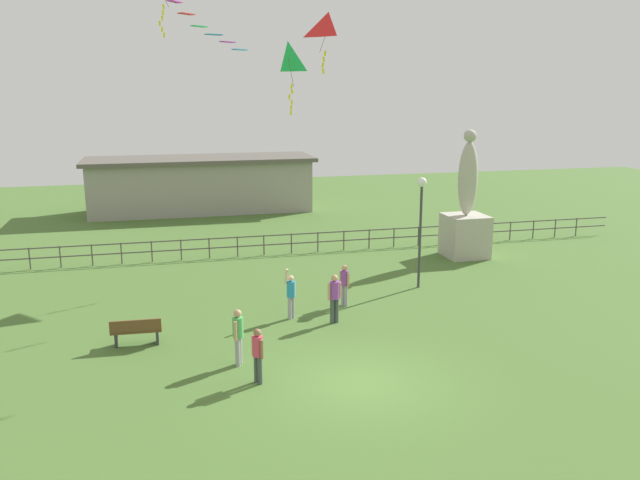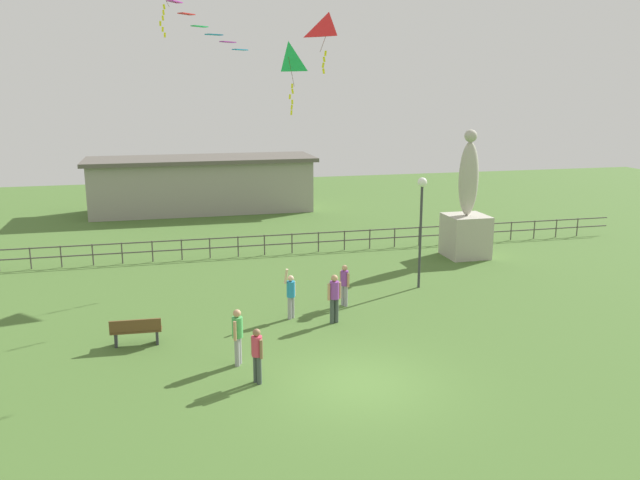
% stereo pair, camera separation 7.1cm
% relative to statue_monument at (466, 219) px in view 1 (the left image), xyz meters
% --- Properties ---
extents(ground_plane, '(80.00, 80.00, 0.00)m').
position_rel_statue_monument_xyz_m(ground_plane, '(-8.66, -11.54, -1.73)').
color(ground_plane, '#476B2D').
extents(statue_monument, '(1.82, 1.82, 5.79)m').
position_rel_statue_monument_xyz_m(statue_monument, '(0.00, 0.00, 0.00)').
color(statue_monument, '#B2AD9E').
rests_on(statue_monument, ground_plane).
extents(lamppost, '(0.36, 0.36, 4.30)m').
position_rel_statue_monument_xyz_m(lamppost, '(-3.91, -3.99, 1.41)').
color(lamppost, '#38383D').
rests_on(lamppost, ground_plane).
extents(park_bench, '(1.52, 0.48, 0.85)m').
position_rel_statue_monument_xyz_m(park_bench, '(-14.40, -7.42, -1.27)').
color(park_bench, brown).
rests_on(park_bench, ground_plane).
extents(person_0, '(0.45, 0.34, 1.77)m').
position_rel_statue_monument_xyz_m(person_0, '(-9.42, -6.24, -0.84)').
color(person_0, '#99999E').
rests_on(person_0, ground_plane).
extents(person_1, '(0.28, 0.41, 1.50)m').
position_rel_statue_monument_xyz_m(person_1, '(-7.32, -5.41, -0.87)').
color(person_1, '#99999E').
rests_on(person_1, ground_plane).
extents(person_2, '(0.49, 0.30, 1.64)m').
position_rel_statue_monument_xyz_m(person_2, '(-8.12, -6.98, -0.79)').
color(person_2, '#3F4C47').
rests_on(person_2, ground_plane).
extents(person_3, '(0.30, 0.45, 1.63)m').
position_rel_statue_monument_xyz_m(person_3, '(-11.60, -9.58, -0.79)').
color(person_3, '#99999E').
rests_on(person_3, ground_plane).
extents(person_4, '(0.28, 0.41, 1.51)m').
position_rel_statue_monument_xyz_m(person_4, '(-11.25, -10.85, -0.86)').
color(person_4, '#3F4C47').
rests_on(person_4, ground_plane).
extents(kite_0, '(1.19, 1.24, 2.22)m').
position_rel_statue_monument_xyz_m(kite_0, '(-6.86, -1.35, 8.05)').
color(kite_0, red).
extents(kite_2, '(0.97, 1.03, 2.98)m').
position_rel_statue_monument_xyz_m(kite_2, '(-8.01, 0.83, 6.99)').
color(kite_2, '#1EB759').
extents(waterfront_railing, '(36.03, 0.06, 0.95)m').
position_rel_statue_monument_xyz_m(waterfront_railing, '(-8.96, 2.46, -1.11)').
color(waterfront_railing, '#4C4742').
rests_on(waterfront_railing, ground_plane).
extents(pavilion_building, '(14.01, 4.70, 3.38)m').
position_rel_statue_monument_xyz_m(pavilion_building, '(-10.93, 14.46, -0.02)').
color(pavilion_building, gray).
rests_on(pavilion_building, ground_plane).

